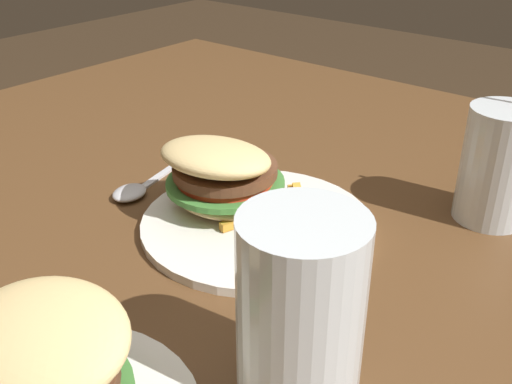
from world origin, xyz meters
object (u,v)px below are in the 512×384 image
spoon (134,190)px  beer_glass (300,319)px  meal_plate_near (238,193)px  juice_glass (497,168)px

spoon → beer_glass: bearing=56.1°
meal_plate_near → beer_glass: (-0.21, 0.17, 0.04)m
meal_plate_near → juice_glass: 0.29m
juice_glass → spoon: 0.43m
meal_plate_near → juice_glass: size_ratio=1.45×
beer_glass → juice_glass: size_ratio=0.86×
beer_glass → spoon: size_ratio=1.02×
juice_glass → beer_glass: bearing=88.0°
beer_glass → juice_glass: juice_glass is taller
meal_plate_near → spoon: bearing=14.4°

